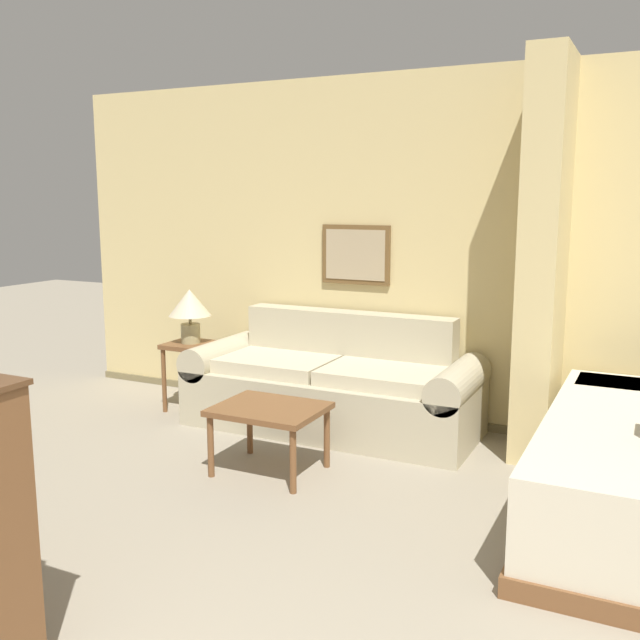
# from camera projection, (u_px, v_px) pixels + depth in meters

# --- Properties ---
(wall_back) EXTENTS (6.65, 0.16, 2.60)m
(wall_back) POSITION_uv_depth(u_px,v_px,m) (452.00, 253.00, 5.22)
(wall_back) COLOR #DBC484
(wall_back) RESTS_ON ground_plane
(wall_partition_pillar) EXTENTS (0.24, 0.61, 2.60)m
(wall_partition_pillar) POSITION_uv_depth(u_px,v_px,m) (543.00, 260.00, 4.59)
(wall_partition_pillar) COLOR #DBC484
(wall_partition_pillar) RESTS_ON ground_plane
(couch) EXTENTS (2.16, 0.84, 0.83)m
(couch) POSITION_uv_depth(u_px,v_px,m) (333.00, 387.00, 5.28)
(couch) COLOR #B7AD8E
(couch) RESTS_ON ground_plane
(coffee_table) EXTENTS (0.65, 0.53, 0.42)m
(coffee_table) POSITION_uv_depth(u_px,v_px,m) (269.00, 415.00, 4.40)
(coffee_table) COLOR brown
(coffee_table) RESTS_ON ground_plane
(side_table) EXTENTS (0.37, 0.37, 0.55)m
(side_table) POSITION_uv_depth(u_px,v_px,m) (191.00, 357.00, 5.71)
(side_table) COLOR brown
(side_table) RESTS_ON ground_plane
(table_lamp) EXTENTS (0.34, 0.34, 0.43)m
(table_lamp) POSITION_uv_depth(u_px,v_px,m) (190.00, 307.00, 5.64)
(table_lamp) COLOR tan
(table_lamp) RESTS_ON side_table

